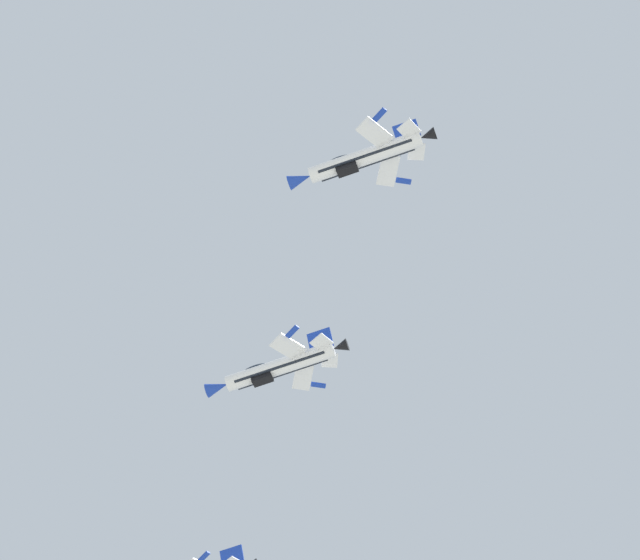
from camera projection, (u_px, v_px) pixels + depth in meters
The scene contains 2 objects.
fighter_jet_right_wing at pixel (278, 367), 162.66m from camera, with size 14.65×10.50×5.42m.
fighter_jet_left_outer at pixel (363, 158), 157.24m from camera, with size 14.65×10.56×5.33m.
Camera 1 is at (4.44, 0.36, 1.52)m, focal length 86.16 mm.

